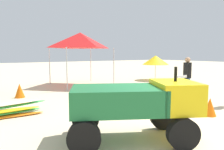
{
  "coord_description": "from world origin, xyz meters",
  "views": [
    {
      "loc": [
        -3.96,
        -3.08,
        1.77
      ],
      "look_at": [
        -0.27,
        2.52,
        1.08
      ],
      "focal_mm": 34.02,
      "sensor_mm": 36.0,
      "label": 1
    }
  ],
  "objects": [
    {
      "name": "popup_canopy",
      "position": [
        1.05,
        7.69,
        2.48
      ],
      "size": [
        2.7,
        2.7,
        2.91
      ],
      "color": "#B2B2B7",
      "rests_on": "ground"
    },
    {
      "name": "utility_cart",
      "position": [
        -1.22,
        0.17,
        0.78
      ],
      "size": [
        2.81,
        2.25,
        1.5
      ],
      "color": "#1E6B38",
      "rests_on": "ground"
    },
    {
      "name": "traffic_cone_near",
      "position": [
        -2.44,
        5.97,
        0.28
      ],
      "size": [
        0.4,
        0.4,
        0.57
      ],
      "primitive_type": "cone",
      "color": "orange",
      "rests_on": "ground"
    },
    {
      "name": "stacked_plastic_chairs",
      "position": [
        2.0,
        1.75,
        0.6
      ],
      "size": [
        0.48,
        0.48,
        1.02
      ],
      "color": "white",
      "rests_on": "ground"
    },
    {
      "name": "beach_umbrella_mid",
      "position": [
        6.18,
        7.07,
        1.33
      ],
      "size": [
        1.72,
        1.72,
        1.63
      ],
      "color": "beige",
      "rests_on": "ground"
    },
    {
      "name": "traffic_cone_far",
      "position": [
        1.61,
        0.32,
        0.26
      ],
      "size": [
        0.36,
        0.36,
        0.51
      ],
      "primitive_type": "cone",
      "color": "orange",
      "rests_on": "ground"
    },
    {
      "name": "lifeguard_near_center",
      "position": [
        3.23,
        2.34,
        0.93
      ],
      "size": [
        0.32,
        0.32,
        1.62
      ],
      "color": "#33598C",
      "rests_on": "ground"
    },
    {
      "name": "surfboard_pile",
      "position": [
        -3.4,
        3.34,
        0.19
      ],
      "size": [
        2.62,
        0.72,
        0.4
      ],
      "color": "orange",
      "rests_on": "ground"
    },
    {
      "name": "ground",
      "position": [
        0.0,
        0.0,
        0.0
      ],
      "size": [
        80.0,
        80.0,
        0.0
      ],
      "primitive_type": "plane",
      "color": "beige"
    }
  ]
}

